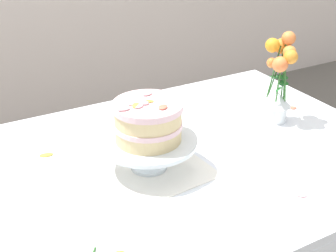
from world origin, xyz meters
TOP-DOWN VIEW (x-y plane):
  - dining_table at (0.00, -0.02)m, footprint 1.40×1.00m
  - linen_napkin at (-0.12, -0.02)m, footprint 0.35×0.35m
  - cake_stand at (-0.12, -0.02)m, footprint 0.29×0.29m
  - layer_cake at (-0.12, -0.02)m, footprint 0.20×0.20m
  - flower_vase at (0.43, 0.04)m, footprint 0.11×0.12m
  - loose_petal_0 at (0.28, 0.15)m, footprint 0.04×0.04m
  - loose_petal_1 at (-0.37, 0.21)m, footprint 0.05×0.03m
  - loose_petal_2 at (0.56, 0.09)m, footprint 0.04×0.04m
  - loose_petal_3 at (0.18, -0.35)m, footprint 0.04×0.04m

SIDE VIEW (x-z plane):
  - dining_table at x=0.00m, z-range 0.28..1.02m
  - linen_napkin at x=-0.12m, z-range 0.74..0.74m
  - loose_petal_0 at x=0.28m, z-range 0.74..0.74m
  - loose_petal_1 at x=-0.37m, z-range 0.74..0.75m
  - loose_petal_3 at x=0.18m, z-range 0.74..0.75m
  - loose_petal_2 at x=0.56m, z-range 0.74..0.75m
  - cake_stand at x=-0.12m, z-range 0.77..0.87m
  - layer_cake at x=-0.12m, z-range 0.84..0.96m
  - flower_vase at x=0.43m, z-range 0.74..1.07m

